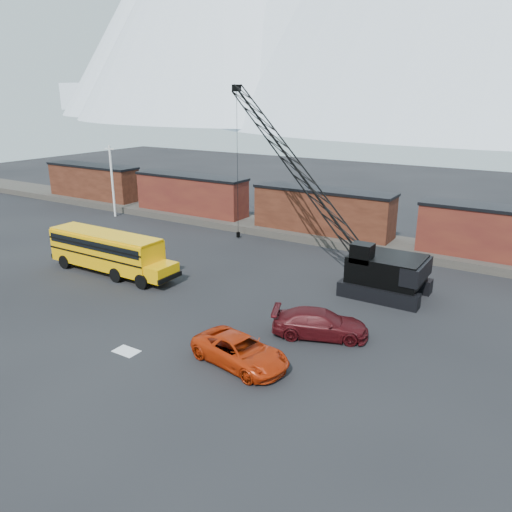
# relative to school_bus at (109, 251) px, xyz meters

# --- Properties ---
(ground) EXTENTS (160.00, 160.00, 0.00)m
(ground) POSITION_rel_school_bus_xyz_m (9.79, -4.34, -1.79)
(ground) COLOR black
(ground) RESTS_ON ground
(gravel_berm) EXTENTS (120.00, 5.00, 0.70)m
(gravel_berm) POSITION_rel_school_bus_xyz_m (9.79, 17.66, -1.44)
(gravel_berm) COLOR #49433C
(gravel_berm) RESTS_ON ground
(boxcar_west_far) EXTENTS (13.70, 3.10, 4.17)m
(boxcar_west_far) POSITION_rel_school_bus_xyz_m (-22.21, 17.66, 0.97)
(boxcar_west_far) COLOR #592819
(boxcar_west_far) RESTS_ON gravel_berm
(boxcar_west_near) EXTENTS (13.70, 3.10, 4.17)m
(boxcar_west_near) POSITION_rel_school_bus_xyz_m (-6.21, 17.66, 0.97)
(boxcar_west_near) COLOR #461614
(boxcar_west_near) RESTS_ON gravel_berm
(boxcar_mid) EXTENTS (13.70, 3.10, 4.17)m
(boxcar_mid) POSITION_rel_school_bus_xyz_m (9.79, 17.66, 0.97)
(boxcar_mid) COLOR #592819
(boxcar_mid) RESTS_ON gravel_berm
(boxcar_east_near) EXTENTS (13.70, 3.10, 4.17)m
(boxcar_east_near) POSITION_rel_school_bus_xyz_m (25.79, 17.66, 0.97)
(boxcar_east_near) COLOR #461614
(boxcar_east_near) RESTS_ON gravel_berm
(utility_pole) EXTENTS (1.40, 0.24, 8.00)m
(utility_pole) POSITION_rel_school_bus_xyz_m (-14.21, 13.66, 2.36)
(utility_pole) COLOR silver
(utility_pole) RESTS_ON ground
(snow_patch) EXTENTS (1.40, 0.90, 0.02)m
(snow_patch) POSITION_rel_school_bus_xyz_m (10.29, -8.34, -1.78)
(snow_patch) COLOR silver
(snow_patch) RESTS_ON ground
(school_bus) EXTENTS (11.65, 2.65, 3.19)m
(school_bus) POSITION_rel_school_bus_xyz_m (0.00, 0.00, 0.00)
(school_bus) COLOR #E7A004
(school_bus) RESTS_ON ground
(red_pickup) EXTENTS (5.80, 3.45, 1.51)m
(red_pickup) POSITION_rel_school_bus_xyz_m (16.28, -6.18, -1.04)
(red_pickup) COLOR #B12808
(red_pickup) RESTS_ON ground
(maroon_suv) EXTENTS (5.91, 4.10, 1.59)m
(maroon_suv) POSITION_rel_school_bus_xyz_m (18.40, -1.12, -1.00)
(maroon_suv) COLOR #400B0F
(maroon_suv) RESTS_ON ground
(crawler_crane) EXTENTS (19.92, 9.02, 14.33)m
(crawler_crane) POSITION_rel_school_bus_xyz_m (10.43, 10.36, 6.19)
(crawler_crane) COLOR black
(crawler_crane) RESTS_ON ground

